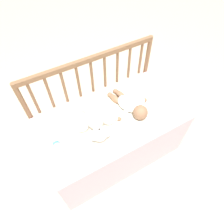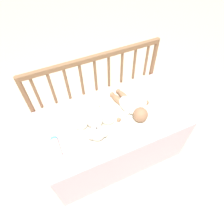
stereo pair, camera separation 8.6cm
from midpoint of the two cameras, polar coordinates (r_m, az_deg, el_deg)
name	(u,v)px [view 1 (the left image)]	position (r m, az deg, el deg)	size (l,w,h in m)	color
ground_plane	(113,149)	(1.95, -1.14, -10.68)	(12.00, 12.00, 0.00)	#C6B293
crib_mattress	(113,135)	(1.73, -1.27, -6.77)	(1.12, 0.61, 0.51)	#EDB7C6
crib_rail	(93,83)	(1.65, -7.08, 8.12)	(1.12, 0.04, 0.86)	brown
blanket	(112,114)	(1.53, -1.60, -0.57)	(0.78, 0.50, 0.01)	silver
teddy_bear	(95,121)	(1.44, -6.56, -2.52)	(0.30, 0.40, 0.12)	silver
baby	(130,105)	(1.54, 3.53, 1.84)	(0.33, 0.39, 0.11)	white
baby_bottle	(59,150)	(1.40, -16.72, -10.32)	(0.05, 0.16, 0.05)	#F4E5CC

